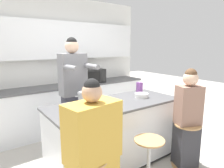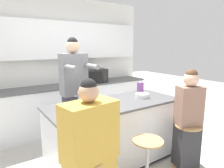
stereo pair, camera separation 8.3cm
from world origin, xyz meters
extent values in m
plane|color=#B2ADA3|center=(0.00, 0.00, 0.00)|extent=(16.00, 16.00, 0.00)
cube|color=silver|center=(0.00, 1.93, 1.35)|extent=(3.80, 0.06, 2.70)
cube|color=silver|center=(0.00, 1.82, 1.83)|extent=(3.49, 0.16, 0.75)
cube|color=silver|center=(0.00, 1.60, 0.45)|extent=(3.49, 0.56, 0.90)
cube|color=#4C4C4F|center=(0.00, 1.60, 0.91)|extent=(3.52, 0.59, 0.03)
cube|color=black|center=(0.00, 0.00, 0.03)|extent=(1.81, 0.68, 0.06)
cube|color=silver|center=(0.00, 0.00, 0.48)|extent=(1.89, 0.76, 0.84)
cube|color=#4C4C4F|center=(0.00, 0.00, 0.91)|extent=(1.93, 0.80, 0.03)
cylinder|color=tan|center=(-0.77, -0.62, 0.62)|extent=(0.36, 0.36, 0.02)
cylinder|color=#B7BABC|center=(0.00, -0.67, 0.31)|extent=(0.04, 0.04, 0.60)
cylinder|color=tan|center=(0.00, -0.67, 0.62)|extent=(0.36, 0.36, 0.02)
cylinder|color=tan|center=(0.77, -0.66, 0.01)|extent=(0.38, 0.38, 0.01)
cylinder|color=#B7BABC|center=(0.77, -0.66, 0.31)|extent=(0.04, 0.04, 0.60)
cylinder|color=tan|center=(0.77, -0.66, 0.62)|extent=(0.36, 0.36, 0.02)
cube|color=#383842|center=(-0.33, 0.65, 0.48)|extent=(0.34, 0.22, 0.95)
cube|color=slate|center=(-0.33, 0.65, 1.27)|extent=(0.40, 0.22, 0.65)
cylinder|color=slate|center=(-0.49, 0.36, 1.42)|extent=(0.07, 0.36, 0.07)
cylinder|color=slate|center=(-0.16, 0.36, 1.42)|extent=(0.07, 0.36, 0.07)
sphere|color=#DBB293|center=(-0.33, 0.65, 1.70)|extent=(0.21, 0.21, 0.21)
sphere|color=black|center=(-0.33, 0.65, 1.76)|extent=(0.16, 0.16, 0.16)
cube|color=gold|center=(-0.74, -0.64, 0.92)|extent=(0.55, 0.36, 0.57)
sphere|color=tan|center=(-0.74, -0.64, 1.30)|extent=(0.21, 0.21, 0.19)
sphere|color=black|center=(-0.74, -0.64, 1.35)|extent=(0.17, 0.17, 0.15)
cube|color=#333338|center=(0.78, -0.64, 0.32)|extent=(0.37, 0.36, 0.63)
cube|color=#896656|center=(0.78, -0.64, 0.91)|extent=(0.39, 0.33, 0.54)
sphere|color=#DBB293|center=(0.78, -0.64, 1.28)|extent=(0.27, 0.27, 0.20)
sphere|color=#513823|center=(0.78, -0.64, 1.33)|extent=(0.21, 0.21, 0.16)
cylinder|color=#B7BABC|center=(-0.36, 0.16, 1.01)|extent=(0.23, 0.23, 0.16)
cylinder|color=#B7BABC|center=(-0.36, 0.16, 1.09)|extent=(0.25, 0.25, 0.01)
cylinder|color=#B7BABC|center=(-0.51, 0.16, 1.06)|extent=(0.05, 0.01, 0.01)
cylinder|color=#B7BABC|center=(-0.22, 0.16, 1.06)|extent=(0.05, 0.01, 0.01)
cylinder|color=white|center=(0.50, -0.01, 0.96)|extent=(0.21, 0.21, 0.06)
cylinder|color=white|center=(-0.49, -0.24, 0.97)|extent=(0.08, 0.08, 0.08)
torus|color=white|center=(-0.43, -0.24, 0.97)|extent=(0.04, 0.01, 0.04)
cube|color=#7A428E|center=(0.60, 0.15, 1.03)|extent=(0.08, 0.08, 0.20)
cylinder|color=white|center=(0.60, 0.15, 1.13)|extent=(0.03, 0.03, 0.02)
cube|color=black|center=(0.51, 1.57, 1.07)|extent=(0.55, 0.37, 0.29)
cube|color=black|center=(0.46, 1.38, 1.07)|extent=(0.34, 0.01, 0.22)
cube|color=black|center=(0.70, 1.38, 1.07)|extent=(0.10, 0.01, 0.24)
camera|label=1|loc=(-1.62, -2.17, 1.71)|focal=32.00mm
camera|label=2|loc=(-1.55, -2.22, 1.71)|focal=32.00mm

